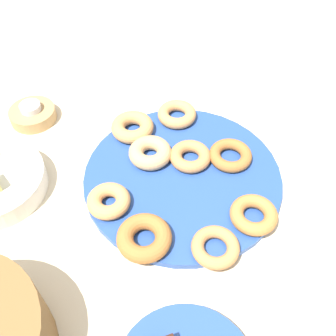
{
  "coord_description": "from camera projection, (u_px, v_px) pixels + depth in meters",
  "views": [
    {
      "loc": [
        -0.46,
        0.17,
        0.6
      ],
      "look_at": [
        0.0,
        0.03,
        0.04
      ],
      "focal_mm": 41.55,
      "sensor_mm": 36.0,
      "label": 1
    }
  ],
  "objects": [
    {
      "name": "tealight",
      "position": [
        30.0,
        107.0,
        0.86
      ],
      "size": [
        0.05,
        0.05,
        0.01
      ],
      "primitive_type": "cylinder",
      "color": "silver",
      "rests_on": "candle_holder"
    },
    {
      "name": "candle_holder",
      "position": [
        33.0,
        115.0,
        0.88
      ],
      "size": [
        0.1,
        0.1,
        0.03
      ],
      "primitive_type": "cylinder",
      "color": "tan",
      "rests_on": "ground_plane"
    },
    {
      "name": "donut_0",
      "position": [
        150.0,
        153.0,
        0.78
      ],
      "size": [
        0.12,
        0.12,
        0.03
      ],
      "primitive_type": "torus",
      "rotation": [
        0.0,
        0.0,
        3.6
      ],
      "color": "tan",
      "rests_on": "donut_plate"
    },
    {
      "name": "ground_plane",
      "position": [
        182.0,
        179.0,
        0.78
      ],
      "size": [
        2.4,
        2.4,
        0.0
      ],
      "primitive_type": "plane",
      "color": "beige"
    },
    {
      "name": "donut_8",
      "position": [
        190.0,
        156.0,
        0.78
      ],
      "size": [
        0.09,
        0.09,
        0.02
      ],
      "primitive_type": "torus",
      "rotation": [
        0.0,
        0.0,
        1.51
      ],
      "color": "#C6844C",
      "rests_on": "donut_plate"
    },
    {
      "name": "donut_2",
      "position": [
        132.0,
        127.0,
        0.83
      ],
      "size": [
        0.13,
        0.13,
        0.03
      ],
      "primitive_type": "torus",
      "rotation": [
        0.0,
        0.0,
        2.36
      ],
      "color": "tan",
      "rests_on": "donut_plate"
    },
    {
      "name": "donut_plate",
      "position": [
        182.0,
        177.0,
        0.77
      ],
      "size": [
        0.39,
        0.39,
        0.01
      ],
      "primitive_type": "cylinder",
      "color": "#284C9E",
      "rests_on": "ground_plane"
    },
    {
      "name": "donut_5",
      "position": [
        109.0,
        201.0,
        0.71
      ],
      "size": [
        0.09,
        0.09,
        0.03
      ],
      "primitive_type": "torus",
      "rotation": [
        0.0,
        0.0,
        0.11
      ],
      "color": "tan",
      "rests_on": "donut_plate"
    },
    {
      "name": "donut_3",
      "position": [
        254.0,
        215.0,
        0.69
      ],
      "size": [
        0.11,
        0.11,
        0.02
      ],
      "primitive_type": "torus",
      "rotation": [
        0.0,
        0.0,
        4.41
      ],
      "color": "#BC7A3D",
      "rests_on": "donut_plate"
    },
    {
      "name": "donut_4",
      "position": [
        218.0,
        246.0,
        0.65
      ],
      "size": [
        0.12,
        0.12,
        0.02
      ],
      "primitive_type": "torus",
      "rotation": [
        0.0,
        0.0,
        5.57
      ],
      "color": "#C6844C",
      "rests_on": "donut_plate"
    },
    {
      "name": "donut_6",
      "position": [
        144.0,
        238.0,
        0.66
      ],
      "size": [
        0.1,
        0.1,
        0.03
      ],
      "primitive_type": "torus",
      "rotation": [
        0.0,
        0.0,
        6.26
      ],
      "color": "#AD6B33",
      "rests_on": "donut_plate"
    },
    {
      "name": "donut_1",
      "position": [
        230.0,
        155.0,
        0.78
      ],
      "size": [
        0.12,
        0.12,
        0.02
      ],
      "primitive_type": "torus",
      "rotation": [
        0.0,
        0.0,
        2.57
      ],
      "color": "#AD6B33",
      "rests_on": "donut_plate"
    },
    {
      "name": "donut_7",
      "position": [
        177.0,
        114.0,
        0.86
      ],
      "size": [
        0.11,
        0.11,
        0.02
      ],
      "primitive_type": "torus",
      "rotation": [
        0.0,
        0.0,
        2.74
      ],
      "color": "tan",
      "rests_on": "donut_plate"
    }
  ]
}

